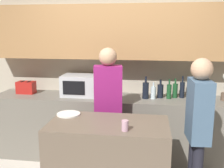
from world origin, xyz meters
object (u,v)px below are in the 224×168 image
(toaster, at_px, (26,87))
(plate_on_island, at_px, (69,114))
(bottle_3, at_px, (169,91))
(microwave, at_px, (81,85))
(bottle_1, at_px, (153,92))
(bottle_2, at_px, (160,91))
(person_center, at_px, (108,102))
(bottle_4, at_px, (175,90))
(bottle_6, at_px, (193,91))
(bottle_7, at_px, (200,91))
(person_left, at_px, (198,124))
(cup_0, at_px, (125,126))
(bottle_0, at_px, (146,90))
(bottle_5, at_px, (182,89))

(toaster, relative_size, plate_on_island, 1.00)
(toaster, distance_m, bottle_3, 2.11)
(microwave, bearing_deg, bottle_1, -2.69)
(bottle_1, distance_m, bottle_2, 0.12)
(person_center, bearing_deg, bottle_4, -155.04)
(toaster, bearing_deg, bottle_6, 0.06)
(microwave, height_order, bottle_3, microwave)
(person_center, bearing_deg, bottle_7, -162.98)
(person_left, bearing_deg, toaster, 61.55)
(toaster, height_order, person_left, person_left)
(bottle_6, height_order, cup_0, bottle_6)
(bottle_0, distance_m, bottle_3, 0.33)
(bottle_5, height_order, person_center, person_center)
(microwave, distance_m, bottle_3, 1.26)
(bottle_1, bearing_deg, cup_0, -102.11)
(bottle_1, xyz_separation_m, bottle_5, (0.40, 0.11, 0.03))
(microwave, height_order, person_left, person_left)
(bottle_5, bearing_deg, microwave, -177.40)
(bottle_3, height_order, bottle_4, same)
(bottle_3, distance_m, plate_on_island, 1.48)
(bottle_4, distance_m, person_left, 1.13)
(microwave, bearing_deg, bottle_6, 0.14)
(bottle_4, xyz_separation_m, bottle_5, (0.10, 0.01, 0.01))
(toaster, bearing_deg, person_center, -21.78)
(bottle_1, xyz_separation_m, bottle_2, (0.10, 0.07, 0.01))
(bottle_2, xyz_separation_m, bottle_3, (0.12, -0.03, 0.01))
(microwave, height_order, toaster, microwave)
(toaster, height_order, bottle_7, bottle_7)
(bottle_1, relative_size, bottle_7, 0.87)
(bottle_0, bearing_deg, microwave, 176.67)
(bottle_0, xyz_separation_m, plate_on_island, (-0.83, -0.88, -0.10))
(bottle_5, bearing_deg, person_left, -88.48)
(toaster, distance_m, bottle_0, 1.79)
(toaster, height_order, bottle_4, bottle_4)
(bottle_2, relative_size, bottle_4, 0.95)
(bottle_2, xyz_separation_m, bottle_5, (0.30, 0.04, 0.02))
(bottle_6, relative_size, person_left, 0.18)
(bottle_3, bearing_deg, bottle_2, 165.58)
(plate_on_island, bearing_deg, bottle_0, 46.62)
(person_center, bearing_deg, bottle_3, -155.52)
(person_left, bearing_deg, person_center, 57.94)
(bottle_7, bearing_deg, person_left, -100.60)
(toaster, bearing_deg, bottle_1, -1.53)
(bottle_2, bearing_deg, bottle_0, -159.73)
(bottle_4, xyz_separation_m, bottle_7, (0.34, 0.01, -0.00))
(bottle_4, xyz_separation_m, plate_on_island, (-1.24, -0.99, -0.08))
(plate_on_island, bearing_deg, bottle_5, 36.76)
(bottle_3, height_order, plate_on_island, bottle_3)
(bottle_4, xyz_separation_m, person_center, (-0.86, -0.59, -0.04))
(microwave, height_order, bottle_2, microwave)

